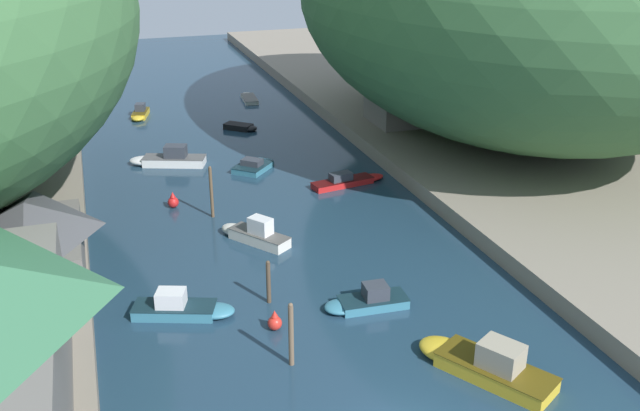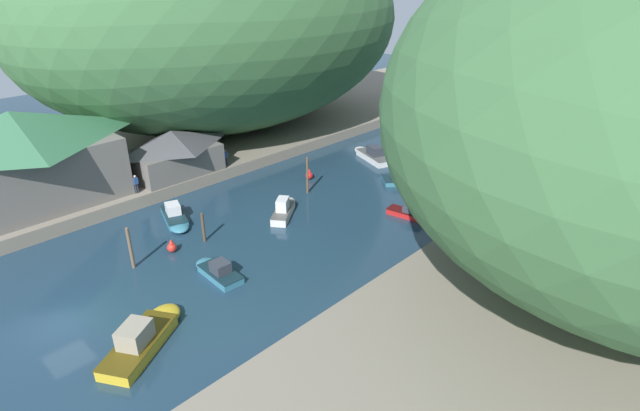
# 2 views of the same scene
# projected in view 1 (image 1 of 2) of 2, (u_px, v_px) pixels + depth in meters

# --- Properties ---
(water_surface) EXTENTS (130.00, 130.00, 0.00)m
(water_surface) POSITION_uv_depth(u_px,v_px,m) (240.00, 180.00, 54.12)
(water_surface) COLOR #1E384C
(water_surface) RESTS_ON ground
(right_bank) EXTENTS (22.00, 120.00, 1.15)m
(right_bank) POSITION_uv_depth(u_px,v_px,m) (497.00, 144.00, 60.35)
(right_bank) COLOR gray
(right_bank) RESTS_ON ground
(boathouse_shed) EXTENTS (5.48, 8.71, 4.22)m
(boathouse_shed) POSITION_uv_depth(u_px,v_px,m) (30.00, 239.00, 36.90)
(boathouse_shed) COLOR slate
(boathouse_shed) RESTS_ON left_bank
(right_bank_cottage) EXTENTS (5.89, 5.73, 5.51)m
(right_bank_cottage) POSITION_uv_depth(u_px,v_px,m) (403.00, 91.00, 63.37)
(right_bank_cottage) COLOR slate
(right_bank_cottage) RESTS_ON right_bank
(boat_near_quay) EXTENTS (4.48, 1.79, 1.27)m
(boat_near_quay) POSITION_uv_depth(u_px,v_px,m) (366.00, 301.00, 36.86)
(boat_near_quay) COLOR teal
(boat_near_quay) RESTS_ON water_surface
(boat_moored_right) EXTENTS (1.73, 4.86, 0.39)m
(boat_moored_right) POSITION_uv_depth(u_px,v_px,m) (249.00, 98.00, 76.26)
(boat_moored_right) COLOR silver
(boat_moored_right) RESTS_ON water_surface
(boat_small_dinghy) EXTENTS (6.29, 3.68, 1.65)m
(boat_small_dinghy) POSITION_uv_depth(u_px,v_px,m) (167.00, 159.00, 57.00)
(boat_small_dinghy) COLOR white
(boat_small_dinghy) RESTS_ON water_surface
(boat_yellow_tender) EXTENTS (3.98, 4.85, 1.72)m
(boat_yellow_tender) POSITION_uv_depth(u_px,v_px,m) (253.00, 233.00, 44.10)
(boat_yellow_tender) COLOR silver
(boat_yellow_tender) RESTS_ON water_surface
(boat_open_rowboat) EXTENTS (4.13, 4.26, 0.94)m
(boat_open_rowboat) POSITION_uv_depth(u_px,v_px,m) (255.00, 165.00, 56.28)
(boat_open_rowboat) COLOR teal
(boat_open_rowboat) RESTS_ON water_surface
(boat_far_upstream) EXTENTS (3.22, 3.09, 0.51)m
(boat_far_upstream) POSITION_uv_depth(u_px,v_px,m) (242.00, 127.00, 65.99)
(boat_far_upstream) COLOR black
(boat_far_upstream) RESTS_ON water_surface
(boat_red_skiff) EXTENTS (6.03, 2.20, 1.04)m
(boat_red_skiff) POSITION_uv_depth(u_px,v_px,m) (349.00, 180.00, 53.09)
(boat_red_skiff) COLOR red
(boat_red_skiff) RESTS_ON water_surface
(boat_white_cruiser) EXTENTS (5.37, 3.20, 1.39)m
(boat_white_cruiser) POSITION_uv_depth(u_px,v_px,m) (184.00, 308.00, 36.16)
(boat_white_cruiser) COLOR teal
(boat_white_cruiser) RESTS_ON water_surface
(boat_navy_launch) EXTENTS (4.98, 6.54, 1.86)m
(boat_navy_launch) POSITION_uv_depth(u_px,v_px,m) (484.00, 363.00, 31.59)
(boat_navy_launch) COLOR gold
(boat_navy_launch) RESTS_ON water_surface
(boat_cabin_cruiser) EXTENTS (2.20, 4.01, 1.27)m
(boat_cabin_cruiser) POSITION_uv_depth(u_px,v_px,m) (140.00, 114.00, 69.75)
(boat_cabin_cruiser) COLOR gold
(boat_cabin_cruiser) RESTS_ON water_surface
(mooring_post_nearest) EXTENTS (0.24, 0.24, 3.22)m
(mooring_post_nearest) POSITION_uv_depth(u_px,v_px,m) (291.00, 334.00, 31.81)
(mooring_post_nearest) COLOR brown
(mooring_post_nearest) RESTS_ON water_surface
(mooring_post_second) EXTENTS (0.23, 0.23, 2.45)m
(mooring_post_second) POSITION_uv_depth(u_px,v_px,m) (268.00, 282.00, 37.01)
(mooring_post_second) COLOR #4C3D2D
(mooring_post_second) RESTS_ON water_surface
(mooring_post_fourth) EXTENTS (0.22, 0.22, 3.60)m
(mooring_post_fourth) POSITION_uv_depth(u_px,v_px,m) (211.00, 192.00, 47.01)
(mooring_post_fourth) COLOR brown
(mooring_post_fourth) RESTS_ON water_surface
(channel_buoy_near) EXTENTS (0.76, 0.76, 1.14)m
(channel_buoy_near) POSITION_uv_depth(u_px,v_px,m) (173.00, 201.00, 49.04)
(channel_buoy_near) COLOR red
(channel_buoy_near) RESTS_ON water_surface
(channel_buoy_far) EXTENTS (0.71, 0.71, 1.07)m
(channel_buoy_far) POSITION_uv_depth(u_px,v_px,m) (275.00, 322.00, 34.95)
(channel_buoy_far) COLOR red
(channel_buoy_far) RESTS_ON water_surface
(person_on_quay) EXTENTS (0.23, 0.39, 1.69)m
(person_on_quay) POSITION_uv_depth(u_px,v_px,m) (70.00, 300.00, 33.56)
(person_on_quay) COLOR #282D3D
(person_on_quay) RESTS_ON left_bank
(person_by_boathouse) EXTENTS (0.25, 0.40, 1.69)m
(person_by_boathouse) POSITION_uv_depth(u_px,v_px,m) (72.00, 221.00, 41.90)
(person_by_boathouse) COLOR #282D3D
(person_by_boathouse) RESTS_ON left_bank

